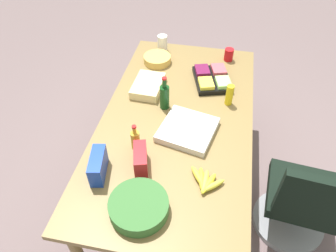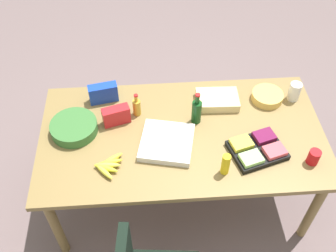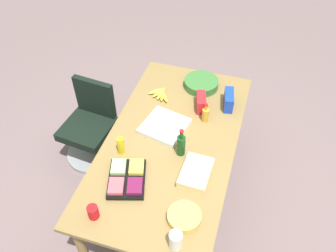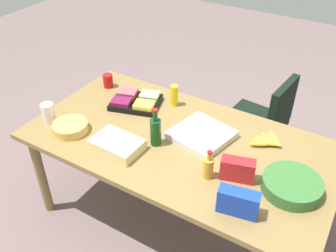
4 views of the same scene
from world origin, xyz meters
name	(u,v)px [view 2 (image 2 of 4)]	position (x,y,z in m)	size (l,w,h in m)	color
ground_plane	(180,192)	(0.00, 0.00, 0.00)	(10.00, 10.00, 0.00)	#705D5D
conference_table	(182,140)	(0.00, 0.00, 0.71)	(2.07, 1.09, 0.79)	olive
fruit_platter	(257,149)	(0.50, -0.21, 0.82)	(0.43, 0.37, 0.07)	black
wine_bottle	(197,111)	(0.11, 0.12, 0.89)	(0.09, 0.09, 0.27)	#134118
salad_bowl	(74,127)	(-0.78, 0.08, 0.83)	(0.34, 0.34, 0.08)	#366B31
pizza_box	(167,142)	(-0.12, -0.10, 0.81)	(0.36, 0.36, 0.05)	silver
chip_bowl	(267,96)	(0.69, 0.30, 0.82)	(0.24, 0.24, 0.06)	#DDB051
dressing_bottle	(137,107)	(-0.32, 0.22, 0.86)	(0.07, 0.07, 0.20)	gold
sheet_cake	(217,100)	(0.30, 0.29, 0.82)	(0.32, 0.22, 0.07)	beige
mayo_jar	(294,92)	(0.90, 0.30, 0.86)	(0.09, 0.09, 0.15)	white
banana_bunch	(108,165)	(-0.53, -0.27, 0.81)	(0.20, 0.23, 0.04)	yellow
chip_bag_red	(116,115)	(-0.47, 0.15, 0.86)	(0.20, 0.08, 0.14)	red
mustard_bottle	(226,164)	(0.25, -0.36, 0.87)	(0.06, 0.06, 0.17)	yellow
red_solo_cup	(314,157)	(0.86, -0.32, 0.84)	(0.08, 0.08, 0.11)	red
chip_bag_blue	(103,93)	(-0.58, 0.38, 0.86)	(0.22, 0.08, 0.15)	#183CB1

